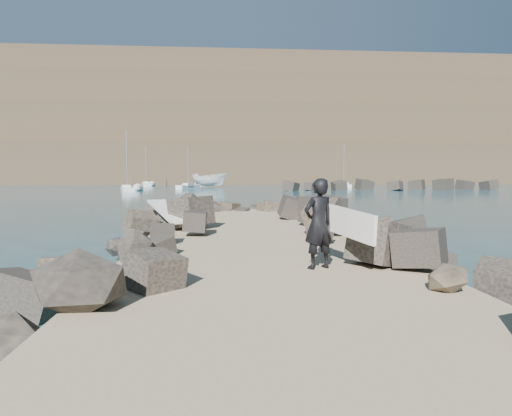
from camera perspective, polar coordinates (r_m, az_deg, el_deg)
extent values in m
plane|color=#0F384C|center=(12.97, -0.35, -6.30)|extent=(800.00, 800.00, 0.00)
cube|color=#8C7759|center=(10.95, 0.41, -6.66)|extent=(6.00, 26.00, 0.60)
cube|color=black|center=(11.54, -14.37, -5.22)|extent=(2.60, 22.00, 1.00)
cube|color=black|center=(11.99, 14.19, -4.87)|extent=(2.60, 22.00, 1.00)
cube|color=black|center=(76.67, 23.49, 2.54)|extent=(52.00, 4.00, 1.20)
cube|color=#2D4919|center=(173.60, -0.86, 8.71)|extent=(360.00, 140.00, 32.00)
cube|color=silver|center=(15.35, -10.93, -0.80)|extent=(1.70, 2.66, 0.09)
imported|color=silver|center=(85.52, -5.86, 3.51)|extent=(7.46, 5.07, 2.70)
imported|color=black|center=(8.60, 7.80, -1.96)|extent=(0.73, 0.61, 1.69)
cube|color=silver|center=(8.70, 10.70, -1.61)|extent=(0.67, 2.03, 0.66)
cube|color=silver|center=(65.00, -15.77, 2.19)|extent=(3.22, 7.21, 0.80)
cylinder|color=gray|center=(65.00, -15.85, 5.91)|extent=(0.12, 0.12, 7.75)
cube|color=silver|center=(64.18, -15.92, 2.61)|extent=(1.58, 2.19, 0.44)
cube|color=silver|center=(82.53, 10.89, 2.66)|extent=(1.67, 6.41, 0.80)
cylinder|color=gray|center=(82.52, 10.92, 5.34)|extent=(0.12, 0.12, 6.99)
cube|color=silver|center=(81.78, 11.03, 3.00)|extent=(1.09, 1.82, 0.44)
cube|color=silver|center=(93.97, -13.56, 2.80)|extent=(2.95, 6.82, 0.80)
cylinder|color=gray|center=(93.96, -13.61, 5.25)|extent=(0.12, 0.12, 7.33)
cube|color=silver|center=(93.19, -13.64, 3.10)|extent=(1.46, 2.06, 0.44)
cube|color=silver|center=(75.95, -8.47, 2.57)|extent=(3.75, 5.62, 0.80)
cylinder|color=gray|center=(75.93, -8.50, 5.19)|extent=(0.12, 0.12, 6.26)
cube|color=silver|center=(75.33, -8.50, 2.93)|extent=(1.54, 1.83, 0.44)
cube|color=white|center=(172.22, -18.11, 14.59)|extent=(10.00, 8.00, 4.00)
cube|color=white|center=(180.47, -4.24, 14.21)|extent=(8.00, 6.00, 3.50)
cube|color=white|center=(167.69, 8.26, 15.04)|extent=(12.00, 7.00, 4.00)
cube|color=white|center=(189.29, 18.11, 13.47)|extent=(6.00, 6.00, 3.00)
cube|color=white|center=(180.61, 26.70, 14.02)|extent=(5.00, 5.00, 5.00)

